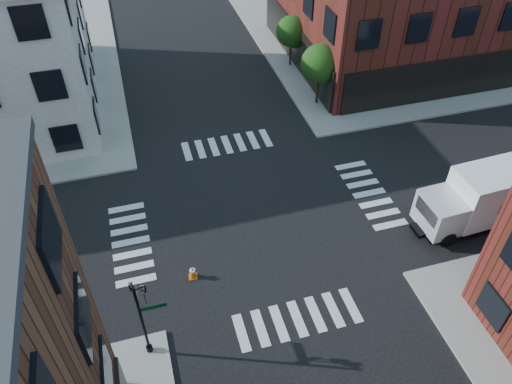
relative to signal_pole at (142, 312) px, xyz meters
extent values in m
plane|color=black|center=(6.72, 6.68, -2.86)|extent=(120.00, 120.00, 0.00)
cube|color=gray|center=(27.72, 27.68, -2.78)|extent=(30.00, 30.00, 0.15)
cylinder|color=black|center=(14.22, 16.68, -1.97)|extent=(0.18, 0.18, 1.47)
cylinder|color=black|center=(14.22, 16.68, -1.24)|extent=(0.12, 0.12, 1.47)
sphere|color=#193E10|center=(14.22, 16.68, 0.44)|extent=(2.69, 2.69, 2.69)
sphere|color=#193E10|center=(14.47, 16.58, -0.10)|extent=(1.85, 1.85, 1.85)
cylinder|color=black|center=(14.22, 22.68, -2.04)|extent=(0.18, 0.18, 1.33)
cylinder|color=black|center=(14.22, 22.68, -1.38)|extent=(0.12, 0.12, 1.33)
sphere|color=#193E10|center=(14.22, 22.68, 0.14)|extent=(2.43, 2.43, 2.43)
sphere|color=#193E10|center=(14.47, 22.58, -0.35)|extent=(1.67, 1.67, 1.67)
cylinder|color=black|center=(-0.08, -0.12, -0.56)|extent=(0.12, 0.12, 4.60)
cylinder|color=black|center=(-0.08, -0.12, -2.56)|extent=(0.28, 0.28, 0.30)
cube|color=#053819|center=(0.47, -0.12, 0.29)|extent=(1.10, 0.03, 0.22)
cube|color=#053819|center=(-0.08, 0.43, 0.54)|extent=(0.03, 1.10, 0.22)
imported|color=black|center=(0.27, -0.02, 1.04)|extent=(0.22, 0.18, 1.10)
imported|color=black|center=(-0.18, 0.23, 1.04)|extent=(0.18, 0.22, 1.10)
cube|color=white|center=(19.40, 3.01, -0.85)|extent=(5.65, 2.64, 2.97)
cube|color=maroon|center=(19.35, 4.22, -0.85)|extent=(2.11, 0.13, 0.67)
cube|color=silver|center=(15.77, 2.85, -1.37)|extent=(2.01, 2.38, 1.91)
cube|color=black|center=(14.86, 2.81, -1.04)|extent=(0.18, 1.82, 0.86)
cube|color=black|center=(18.26, 2.96, -2.38)|extent=(7.69, 1.29, 0.24)
cylinder|color=black|center=(15.81, 1.84, -2.38)|extent=(0.97, 0.38, 0.96)
cylinder|color=black|center=(15.73, 3.85, -2.38)|extent=(0.97, 0.38, 0.96)
cylinder|color=black|center=(19.26, 1.99, -2.38)|extent=(0.97, 0.38, 0.96)
cylinder|color=black|center=(19.17, 4.00, -2.38)|extent=(0.97, 0.38, 0.96)
cylinder|color=black|center=(21.46, 4.10, -2.38)|extent=(0.97, 0.38, 0.96)
cube|color=#E06009|center=(2.50, 3.43, -2.84)|extent=(0.48, 0.48, 0.04)
cone|color=#E06009|center=(2.50, 3.43, -2.47)|extent=(0.45, 0.45, 0.78)
cylinder|color=white|center=(2.50, 3.43, -2.35)|extent=(0.30, 0.30, 0.09)
camera|label=1|loc=(1.23, -12.44, 17.15)|focal=35.00mm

